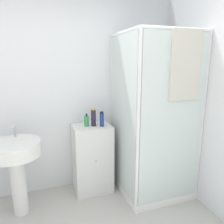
# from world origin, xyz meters

# --- Properties ---
(wall_back) EXTENTS (6.40, 0.06, 2.50)m
(wall_back) POSITION_xyz_m (0.00, 1.70, 1.25)
(wall_back) COLOR silver
(wall_back) RESTS_ON ground_plane
(shower_enclosure) EXTENTS (0.85, 0.88, 2.01)m
(shower_enclosure) POSITION_xyz_m (1.19, 1.16, 0.58)
(shower_enclosure) COLOR white
(shower_enclosure) RESTS_ON ground_plane
(vanity_cabinet) EXTENTS (0.48, 0.40, 0.89)m
(vanity_cabinet) POSITION_xyz_m (0.50, 1.47, 0.44)
(vanity_cabinet) COLOR silver
(vanity_cabinet) RESTS_ON ground_plane
(sink) EXTENTS (0.54, 0.54, 0.98)m
(sink) POSITION_xyz_m (-0.39, 1.27, 0.65)
(sink) COLOR white
(sink) RESTS_ON ground_plane
(soap_dispenser) EXTENTS (0.06, 0.06, 0.16)m
(soap_dispenser) POSITION_xyz_m (0.44, 1.47, 0.95)
(soap_dispenser) COLOR green
(soap_dispenser) RESTS_ON vanity_cabinet
(shampoo_bottle_tall_black) EXTENTS (0.06, 0.06, 0.23)m
(shampoo_bottle_tall_black) POSITION_xyz_m (0.52, 1.45, 1.00)
(shampoo_bottle_tall_black) COLOR #281E33
(shampoo_bottle_tall_black) RESTS_ON vanity_cabinet
(shampoo_bottle_blue) EXTENTS (0.05, 0.05, 0.19)m
(shampoo_bottle_blue) POSITION_xyz_m (0.61, 1.40, 0.98)
(shampoo_bottle_blue) COLOR navy
(shampoo_bottle_blue) RESTS_ON vanity_cabinet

